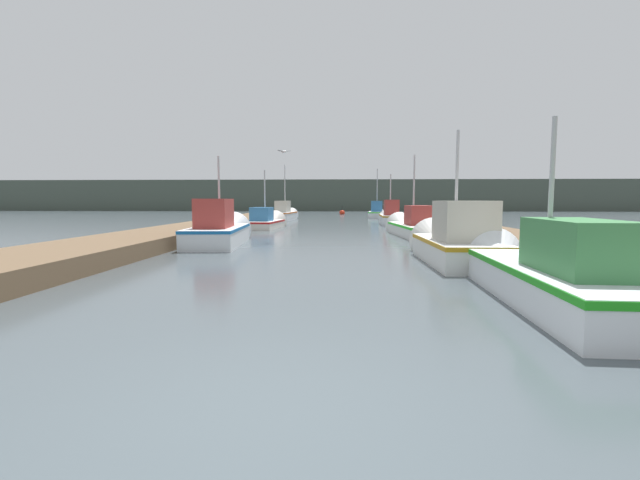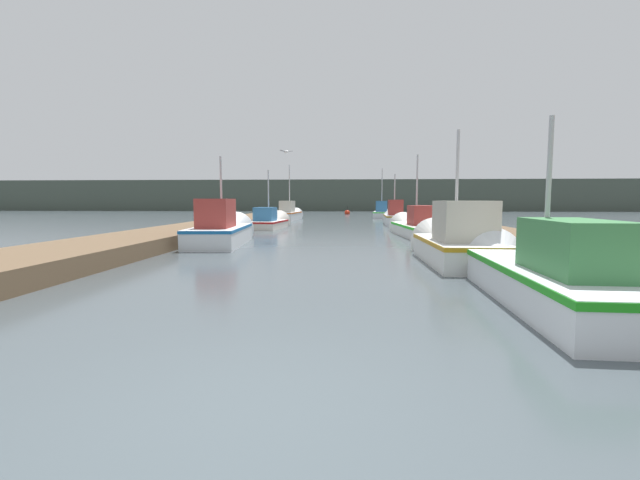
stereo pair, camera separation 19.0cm
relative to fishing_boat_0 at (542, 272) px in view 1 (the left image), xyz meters
name	(u,v)px [view 1 (the left image)]	position (x,y,z in m)	size (l,w,h in m)	color
ground_plane	(269,414)	(-4.01, -4.21, -0.45)	(200.00, 200.00, 0.00)	#424C51
dock_left	(188,231)	(-10.42, 11.79, -0.21)	(2.92, 40.00, 0.48)	brown
dock_right	(472,232)	(2.40, 11.79, -0.21)	(2.92, 40.00, 0.48)	brown
distant_shore_ridge	(337,196)	(-4.01, 64.81, 1.92)	(120.00, 16.00, 4.73)	#424C42
fishing_boat_0	(542,272)	(0.00, 0.00, 0.00)	(1.75, 5.73, 3.42)	silver
fishing_boat_1	(453,242)	(-0.37, 4.40, 0.08)	(1.72, 4.85, 3.96)	silver
fishing_boat_2	(221,230)	(-8.03, 8.75, 0.08)	(2.11, 5.72, 3.76)	silver
fishing_boat_3	(412,227)	(-0.05, 13.10, -0.04)	(1.99, 6.09, 4.22)	silver
fishing_boat_4	(267,222)	(-7.88, 18.10, -0.09)	(2.01, 4.73, 3.97)	silver
fishing_boat_5	(390,216)	(-0.01, 22.42, 0.09)	(1.53, 5.72, 3.73)	silver
fishing_boat_6	(285,214)	(-8.09, 28.34, 0.08)	(1.72, 5.82, 4.88)	silver
fishing_boat_7	(377,213)	(-0.02, 33.07, 0.03)	(1.88, 4.46, 4.97)	silver
mooring_piling_0	(385,210)	(1.12, 37.21, 0.15)	(0.33, 0.33, 1.19)	#473523
mooring_piling_1	(389,211)	(1.11, 32.85, 0.15)	(0.28, 0.28, 1.18)	#473523
channel_buoy	(342,213)	(-3.25, 42.71, -0.27)	(0.63, 0.63, 1.13)	red
seagull_lead	(284,152)	(-5.76, 10.12, 3.18)	(0.51, 0.43, 0.12)	white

